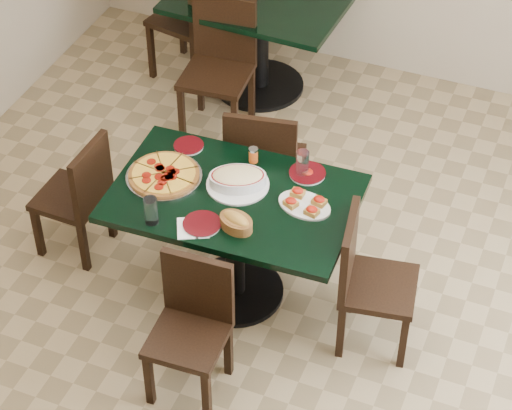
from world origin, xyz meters
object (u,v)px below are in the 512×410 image
at_px(back_chair_near, 220,59).
at_px(bruschetta_platter, 305,203).
at_px(chair_far, 263,162).
at_px(pepperoni_pizza, 164,175).
at_px(chair_left, 80,193).
at_px(bread_basket, 236,222).
at_px(chair_near, 192,321).
at_px(chair_right, 366,276).
at_px(lasagna_casserole, 238,179).
at_px(back_chair_left, 197,12).
at_px(main_table, 234,220).
at_px(back_table, 259,25).

xyz_separation_m(back_chair_near, bruschetta_platter, (1.11, -1.42, 0.25)).
relative_size(chair_far, back_chair_near, 0.97).
bearing_deg(back_chair_near, pepperoni_pizza, -82.80).
bearing_deg(pepperoni_pizza, chair_left, 178.97).
distance_m(bread_basket, bruschetta_platter, 0.39).
relative_size(chair_near, chair_right, 0.95).
bearing_deg(lasagna_casserole, pepperoni_pizza, 168.81).
bearing_deg(bread_basket, back_chair_left, 138.21).
relative_size(chair_far, pepperoni_pizza, 2.18).
distance_m(chair_near, bruschetta_platter, 0.85).
bearing_deg(back_chair_near, chair_far, -58.07).
height_order(main_table, bruschetta_platter, bruschetta_platter).
distance_m(back_chair_near, back_chair_left, 0.60).
height_order(pepperoni_pizza, bread_basket, bread_basket).
bearing_deg(back_table, chair_far, -65.01).
bearing_deg(back_chair_near, lasagna_casserole, -67.73).
bearing_deg(back_chair_left, chair_near, 34.85).
bearing_deg(pepperoni_pizza, bread_basket, -23.14).
height_order(chair_left, back_chair_near, back_chair_near).
relative_size(main_table, chair_left, 1.65).
height_order(lasagna_casserole, bruschetta_platter, lasagna_casserole).
bearing_deg(back_chair_near, back_chair_left, 124.71).
height_order(chair_left, bruschetta_platter, same).
height_order(main_table, lasagna_casserole, lasagna_casserole).
bearing_deg(chair_near, pepperoni_pizza, 122.32).
xyz_separation_m(main_table, chair_left, (-0.98, 0.01, -0.12)).
relative_size(bread_basket, bruschetta_platter, 0.67).
distance_m(chair_far, chair_left, 1.09).
xyz_separation_m(chair_near, pepperoni_pizza, (-0.45, 0.64, 0.32)).
xyz_separation_m(bread_basket, bruschetta_platter, (0.27, 0.28, -0.02)).
xyz_separation_m(chair_near, bruschetta_platter, (0.34, 0.71, 0.33)).
relative_size(chair_right, lasagna_casserole, 2.33).
relative_size(chair_left, back_chair_left, 0.83).
xyz_separation_m(back_chair_left, lasagna_casserole, (1.10, -1.86, 0.25)).
relative_size(chair_far, bruschetta_platter, 2.73).
bearing_deg(back_chair_left, main_table, 40.62).
relative_size(chair_far, chair_near, 1.13).
height_order(bread_basket, bruschetta_platter, bread_basket).
bearing_deg(bruschetta_platter, chair_far, 141.78).
distance_m(chair_left, pepperoni_pizza, 0.65).
height_order(chair_far, pepperoni_pizza, chair_far).
height_order(chair_near, chair_left, same).
relative_size(back_table, back_chair_left, 1.28).
bearing_deg(pepperoni_pizza, chair_right, -1.70).
bearing_deg(bread_basket, back_chair_near, 134.99).
bearing_deg(back_table, lasagna_casserole, -69.28).
relative_size(chair_far, chair_left, 1.13).
xyz_separation_m(chair_right, back_chair_left, (-1.88, 1.98, 0.07)).
distance_m(main_table, chair_near, 0.66).
height_order(chair_near, bread_basket, bread_basket).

